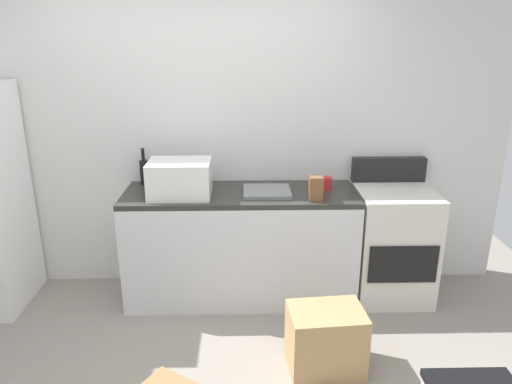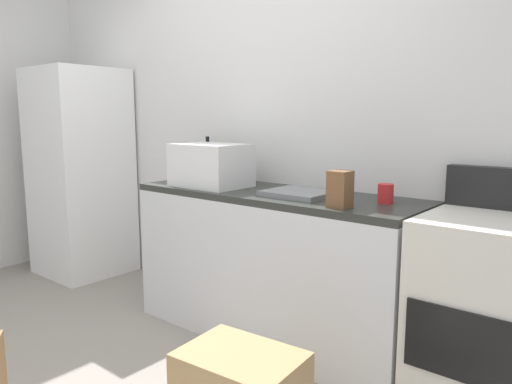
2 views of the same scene
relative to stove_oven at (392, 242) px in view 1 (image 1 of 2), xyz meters
name	(u,v)px [view 1 (image 1 of 2)]	position (x,y,z in m)	size (l,w,h in m)	color
wall_back	(203,132)	(-1.52, 0.34, 0.83)	(5.00, 0.10, 2.60)	silver
kitchen_counter	(241,245)	(-1.22, -0.01, -0.02)	(1.80, 0.60, 0.90)	silver
stove_oven	(392,242)	(0.00, 0.00, 0.00)	(0.60, 0.61, 1.10)	silver
microwave	(180,179)	(-1.67, -0.08, 0.57)	(0.46, 0.34, 0.27)	white
sink_basin	(267,192)	(-1.01, -0.04, 0.45)	(0.36, 0.32, 0.03)	slate
wine_bottle	(144,171)	(-1.99, 0.21, 0.54)	(0.07, 0.07, 0.30)	black
coffee_mug	(327,183)	(-0.54, 0.05, 0.48)	(0.08, 0.08, 0.10)	red
knife_block	(316,188)	(-0.67, -0.20, 0.52)	(0.10, 0.10, 0.18)	brown
cardboard_box_large	(326,340)	(-0.67, -0.93, -0.25)	(0.47, 0.34, 0.42)	tan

